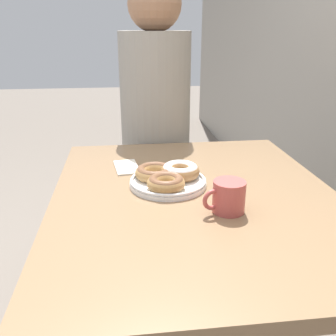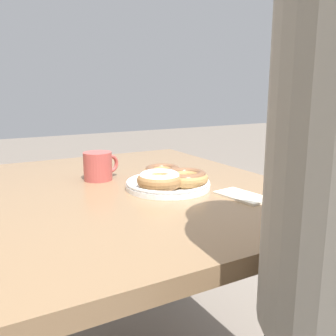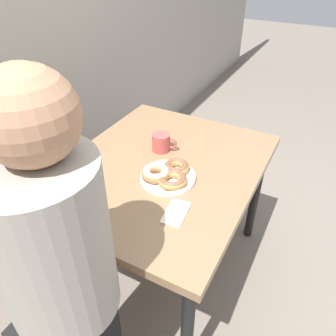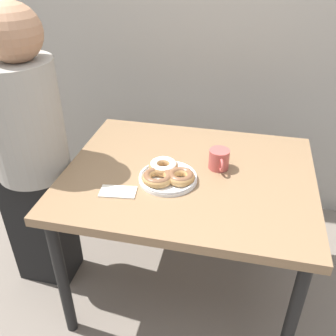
{
  "view_description": "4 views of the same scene",
  "coord_description": "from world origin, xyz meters",
  "px_view_note": "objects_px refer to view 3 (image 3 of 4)",
  "views": [
    {
      "loc": [
        1.02,
        0.06,
        1.19
      ],
      "look_at": [
        -0.07,
        0.19,
        0.78
      ],
      "focal_mm": 40.0,
      "sensor_mm": 36.0,
      "label": 1
    },
    {
      "loc": [
        -0.99,
        0.71,
        1.0
      ],
      "look_at": [
        -0.07,
        0.19,
        0.78
      ],
      "focal_mm": 40.0,
      "sensor_mm": 36.0,
      "label": 2
    },
    {
      "loc": [
        -1.08,
        -0.35,
        1.6
      ],
      "look_at": [
        -0.07,
        0.19,
        0.78
      ],
      "focal_mm": 35.0,
      "sensor_mm": 36.0,
      "label": 3
    },
    {
      "loc": [
        0.21,
        -1.07,
        1.61
      ],
      "look_at": [
        -0.07,
        0.19,
        0.78
      ],
      "focal_mm": 40.0,
      "sensor_mm": 36.0,
      "label": 4
    }
  ],
  "objects_px": {
    "dining_table": "(161,179)",
    "donut_plate": "(168,174)",
    "napkin": "(176,213)",
    "person_figure": "(62,285)",
    "coffee_mug": "(162,142)"
  },
  "relations": [
    {
      "from": "napkin",
      "to": "donut_plate",
      "type": "bearing_deg",
      "value": 36.9
    },
    {
      "from": "donut_plate",
      "to": "napkin",
      "type": "xyz_separation_m",
      "value": [
        -0.17,
        -0.13,
        -0.03
      ]
    },
    {
      "from": "donut_plate",
      "to": "dining_table",
      "type": "bearing_deg",
      "value": 44.17
    },
    {
      "from": "dining_table",
      "to": "donut_plate",
      "type": "bearing_deg",
      "value": -135.83
    },
    {
      "from": "donut_plate",
      "to": "person_figure",
      "type": "xyz_separation_m",
      "value": [
        -0.64,
        0.02,
        0.0
      ]
    },
    {
      "from": "donut_plate",
      "to": "napkin",
      "type": "relative_size",
      "value": 1.66
    },
    {
      "from": "dining_table",
      "to": "person_figure",
      "type": "height_order",
      "value": "person_figure"
    },
    {
      "from": "napkin",
      "to": "dining_table",
      "type": "bearing_deg",
      "value": 39.38
    },
    {
      "from": "coffee_mug",
      "to": "donut_plate",
      "type": "bearing_deg",
      "value": -145.0
    },
    {
      "from": "napkin",
      "to": "coffee_mug",
      "type": "bearing_deg",
      "value": 35.89
    },
    {
      "from": "donut_plate",
      "to": "coffee_mug",
      "type": "relative_size",
      "value": 2.07
    },
    {
      "from": "donut_plate",
      "to": "coffee_mug",
      "type": "distance_m",
      "value": 0.25
    },
    {
      "from": "dining_table",
      "to": "donut_plate",
      "type": "distance_m",
      "value": 0.15
    },
    {
      "from": "donut_plate",
      "to": "person_figure",
      "type": "bearing_deg",
      "value": 178.45
    },
    {
      "from": "coffee_mug",
      "to": "napkin",
      "type": "xyz_separation_m",
      "value": [
        -0.37,
        -0.27,
        -0.04
      ]
    }
  ]
}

